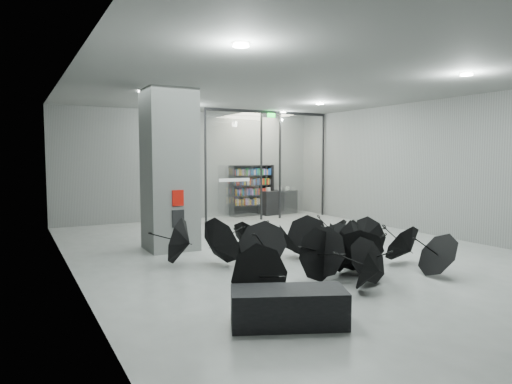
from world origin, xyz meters
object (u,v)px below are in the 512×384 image
column (170,170)px  shop_counter (278,202)px  bench (288,307)px  umbrella_cluster (315,254)px  bookshelf (252,190)px

column → shop_counter: column is taller
bench → umbrella_cluster: umbrella_cluster is taller
bookshelf → umbrella_cluster: size_ratio=0.36×
column → umbrella_cluster: (2.01, -3.44, -1.69)m
column → umbrella_cluster: column is taller
column → bench: 6.08m
column → bench: (-0.18, -5.82, -1.74)m
column → bookshelf: 6.87m
column → bench: size_ratio=2.51×
column → bench: bearing=-91.8°
bookshelf → shop_counter: bookshelf is taller
bench → shop_counter: 12.10m
bench → column: bearing=112.3°
shop_counter → bookshelf: bearing=165.7°
bench → shop_counter: shop_counter is taller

